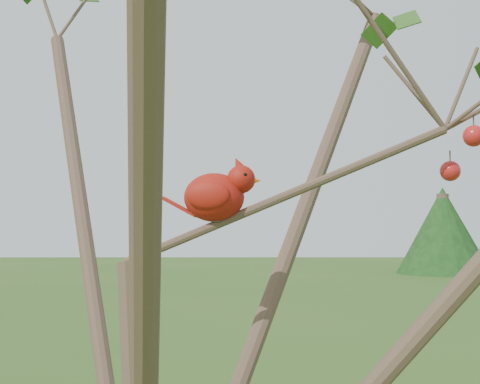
{
  "coord_description": "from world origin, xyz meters",
  "views": [
    {
      "loc": [
        0.16,
        -1.18,
        2.02
      ],
      "look_at": [
        0.17,
        0.08,
        2.08
      ],
      "focal_mm": 50.0,
      "sensor_mm": 36.0,
      "label": 1
    }
  ],
  "objects": [
    {
      "name": "distant_trees",
      "position": [
        2.27,
        23.34,
        1.5
      ],
      "size": [
        42.82,
        11.23,
        3.55
      ],
      "color": "#483527",
      "rests_on": "ground"
    },
    {
      "name": "cardinal",
      "position": [
        0.12,
        0.08,
        2.08
      ],
      "size": [
        0.19,
        0.11,
        0.14
      ],
      "rotation": [
        0.0,
        0.0,
        -0.16
      ],
      "color": "#A2170D",
      "rests_on": "ground"
    },
    {
      "name": "crabapple_tree",
      "position": [
        0.03,
        -0.02,
        2.12
      ],
      "size": [
        2.35,
        2.05,
        2.95
      ],
      "color": "#483527",
      "rests_on": "ground"
    }
  ]
}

